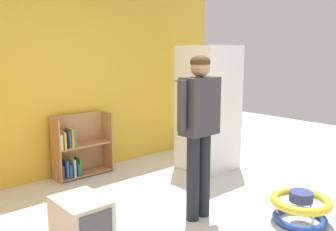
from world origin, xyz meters
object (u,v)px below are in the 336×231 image
standing_person (199,123)px  baby_walker (300,207)px  refrigerator (208,108)px  bookshelf (78,150)px  pet_carrier (81,217)px

standing_person → baby_walker: size_ratio=2.76×
refrigerator → bookshelf: (-1.60, 0.94, -0.52)m
refrigerator → baby_walker: 2.02m
bookshelf → standing_person: 2.10m
pet_carrier → refrigerator: bearing=13.8°
bookshelf → refrigerator: bearing=-30.4°
refrigerator → bookshelf: size_ratio=2.09×
refrigerator → bookshelf: refrigerator is taller
refrigerator → standing_person: size_ratio=1.07×
baby_walker → pet_carrier: size_ratio=1.09×
bookshelf → standing_person: bearing=-80.9°
refrigerator → baby_walker: (-0.58, -1.80, -0.73)m
refrigerator → baby_walker: refrigerator is taller
baby_walker → refrigerator: bearing=72.1°
refrigerator → baby_walker: bearing=-107.9°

